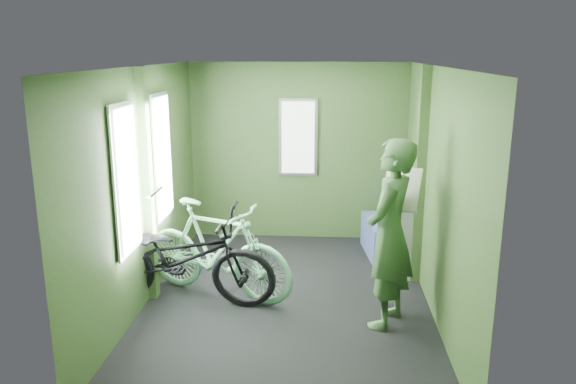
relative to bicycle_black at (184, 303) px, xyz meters
name	(u,v)px	position (x,y,z in m)	size (l,w,h in m)	color
room	(284,159)	(0.99, 0.19, 1.44)	(4.00, 4.02, 2.31)	black
bicycle_black	(184,303)	(0.00, 0.00, 0.00)	(0.65, 1.88, 0.99)	black
bicycle_mint	(218,296)	(0.31, 0.19, 0.00)	(0.48, 1.69, 1.02)	#8BDCAD
passenger	(390,234)	(1.96, -0.27, 0.86)	(0.64, 0.78, 1.72)	#36572F
waste_box	(406,240)	(2.28, 0.89, 0.41)	(0.24, 0.34, 0.82)	slate
bench_seat	(389,233)	(2.17, 1.53, 0.27)	(0.59, 0.92, 0.92)	navy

